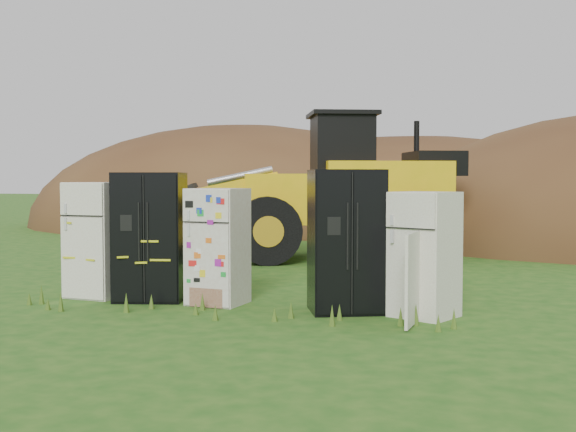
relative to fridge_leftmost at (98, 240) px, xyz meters
name	(u,v)px	position (x,y,z in m)	size (l,w,h in m)	color
ground	(256,306)	(2.54, -0.04, -0.86)	(120.00, 120.00, 0.00)	#1E5216
fridge_leftmost	(98,240)	(0.00, 0.00, 0.00)	(0.76, 0.72, 1.71)	white
fridge_black_side	(150,237)	(0.89, -0.03, 0.07)	(0.97, 0.76, 1.85)	black
fridge_sticker	(218,246)	(1.96, -0.02, -0.04)	(0.73, 0.67, 1.63)	silver
fridge_black_right	(346,241)	(3.81, -0.03, 0.09)	(0.94, 0.79, 1.89)	black
fridge_open_door	(425,254)	(4.85, -0.07, -0.06)	(0.73, 0.67, 1.60)	white
wheel_loader	(305,186)	(1.49, 5.87, 0.75)	(6.64, 2.69, 3.21)	#E7B30F
dirt_mound_left	(238,226)	(-3.95, 15.35, -0.86)	(16.03, 12.02, 7.44)	#442715
dirt_mound_back	(406,226)	(1.96, 17.34, -0.86)	(18.07, 12.04, 6.65)	#442715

